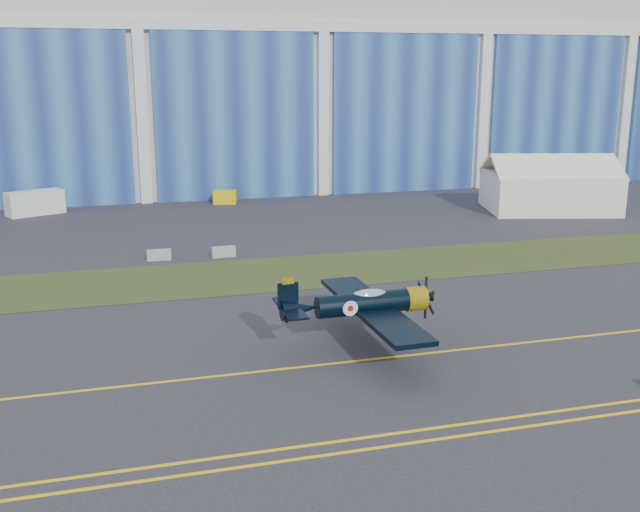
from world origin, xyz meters
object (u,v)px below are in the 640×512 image
object	(u,v)px
warbird	(363,304)
tug	(225,197)
tent	(550,182)
shipping_container	(35,203)

from	to	relation	value
warbird	tug	xyz separation A→B (m)	(-0.34, 49.66, -2.01)
warbird	tent	bearing A→B (deg)	44.62
warbird	tug	size ratio (longest dim) A/B	4.80
tug	warbird	bearing A→B (deg)	-73.37
warbird	shipping_container	world-z (taller)	warbird
warbird	tent	world-z (taller)	tent
shipping_container	tent	bearing A→B (deg)	-37.98
shipping_container	tug	world-z (taller)	shipping_container
tent	warbird	bearing A→B (deg)	-119.35
tent	tug	bearing A→B (deg)	172.55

